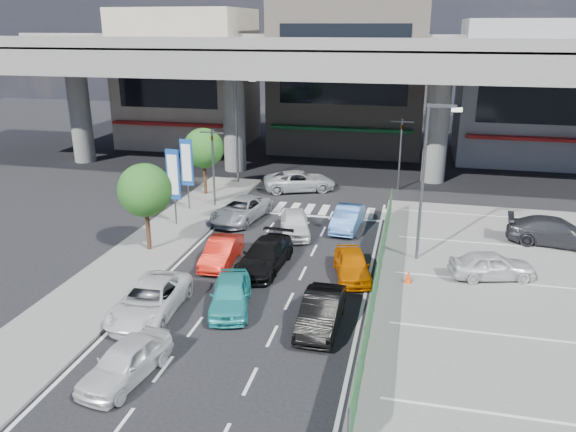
% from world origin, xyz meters
% --- Properties ---
extents(ground, '(120.00, 120.00, 0.00)m').
position_xyz_m(ground, '(0.00, 0.00, 0.00)').
color(ground, black).
rests_on(ground, ground).
extents(parking_lot, '(12.00, 28.00, 0.06)m').
position_xyz_m(parking_lot, '(11.00, 2.00, 0.03)').
color(parking_lot, slate).
rests_on(parking_lot, ground).
extents(sidewalk_left, '(4.00, 30.00, 0.12)m').
position_xyz_m(sidewalk_left, '(-7.00, 4.00, 0.06)').
color(sidewalk_left, slate).
rests_on(sidewalk_left, ground).
extents(fence_run, '(0.16, 22.00, 1.80)m').
position_xyz_m(fence_run, '(5.30, 1.00, 0.90)').
color(fence_run, '#205D2A').
rests_on(fence_run, ground).
extents(expressway, '(64.00, 14.00, 10.75)m').
position_xyz_m(expressway, '(0.00, 22.00, 8.76)').
color(expressway, '#61615C').
rests_on(expressway, ground).
extents(building_west, '(12.00, 10.90, 13.00)m').
position_xyz_m(building_west, '(-16.00, 31.97, 6.49)').
color(building_west, gray).
rests_on(building_west, ground).
extents(building_center, '(14.00, 10.90, 15.00)m').
position_xyz_m(building_center, '(0.00, 32.97, 7.49)').
color(building_center, gray).
rests_on(building_center, ground).
extents(building_east, '(12.00, 10.90, 12.00)m').
position_xyz_m(building_east, '(16.00, 31.97, 5.99)').
color(building_east, gray).
rests_on(building_east, ground).
extents(traffic_light_left, '(1.60, 1.24, 5.20)m').
position_xyz_m(traffic_light_left, '(-6.20, 12.00, 3.94)').
color(traffic_light_left, '#595B60').
rests_on(traffic_light_left, ground).
extents(traffic_light_right, '(1.60, 1.24, 5.20)m').
position_xyz_m(traffic_light_right, '(5.50, 19.00, 3.94)').
color(traffic_light_right, '#595B60').
rests_on(traffic_light_right, ground).
extents(street_lamp_right, '(1.65, 0.22, 8.00)m').
position_xyz_m(street_lamp_right, '(7.17, 6.00, 4.77)').
color(street_lamp_right, '#595B60').
rests_on(street_lamp_right, ground).
extents(street_lamp_left, '(1.65, 0.22, 8.00)m').
position_xyz_m(street_lamp_left, '(-6.33, 18.00, 4.77)').
color(street_lamp_left, '#595B60').
rests_on(street_lamp_left, ground).
extents(signboard_near, '(0.80, 0.14, 4.70)m').
position_xyz_m(signboard_near, '(-7.20, 7.99, 3.06)').
color(signboard_near, '#595B60').
rests_on(signboard_near, ground).
extents(signboard_far, '(0.80, 0.14, 4.70)m').
position_xyz_m(signboard_far, '(-7.60, 10.99, 3.06)').
color(signboard_far, '#595B60').
rests_on(signboard_far, ground).
extents(tree_near, '(2.80, 2.80, 4.80)m').
position_xyz_m(tree_near, '(-7.00, 4.00, 3.39)').
color(tree_near, '#382314').
rests_on(tree_near, ground).
extents(tree_far, '(2.80, 2.80, 4.80)m').
position_xyz_m(tree_far, '(-7.80, 14.50, 3.39)').
color(tree_far, '#382314').
rests_on(tree_far, ground).
extents(van_white_back_left, '(2.20, 4.14, 1.34)m').
position_xyz_m(van_white_back_left, '(-2.58, -6.78, 0.67)').
color(van_white_back_left, silver).
rests_on(van_white_back_left, ground).
extents(sedan_white_mid_left, '(2.56, 5.08, 1.38)m').
position_xyz_m(sedan_white_mid_left, '(-3.78, -2.48, 0.69)').
color(sedan_white_mid_left, silver).
rests_on(sedan_white_mid_left, ground).
extents(taxi_teal_mid, '(2.53, 4.32, 1.38)m').
position_xyz_m(taxi_teal_mid, '(-0.69, -1.20, 0.69)').
color(taxi_teal_mid, teal).
rests_on(taxi_teal_mid, ground).
extents(hatch_black_mid_right, '(1.51, 4.21, 1.38)m').
position_xyz_m(hatch_black_mid_right, '(3.33, -1.89, 0.69)').
color(hatch_black_mid_right, black).
rests_on(hatch_black_mid_right, ground).
extents(taxi_orange_left, '(1.58, 4.02, 1.30)m').
position_xyz_m(taxi_orange_left, '(-2.64, 3.23, 0.65)').
color(taxi_orange_left, red).
rests_on(taxi_orange_left, ground).
extents(sedan_black_mid, '(2.26, 4.88, 1.38)m').
position_xyz_m(sedan_black_mid, '(-0.36, 3.18, 0.69)').
color(sedan_black_mid, black).
rests_on(sedan_black_mid, ground).
extents(taxi_orange_right, '(2.44, 4.14, 1.32)m').
position_xyz_m(taxi_orange_right, '(3.98, 3.11, 0.66)').
color(taxi_orange_right, '#DC6A00').
rests_on(taxi_orange_right, ground).
extents(wagon_silver_front_left, '(3.12, 5.29, 1.38)m').
position_xyz_m(wagon_silver_front_left, '(-3.69, 9.82, 0.69)').
color(wagon_silver_front_left, '#9A9CA1').
rests_on(wagon_silver_front_left, ground).
extents(sedan_white_front_mid, '(2.60, 4.33, 1.38)m').
position_xyz_m(sedan_white_front_mid, '(0.09, 8.15, 0.69)').
color(sedan_white_front_mid, white).
rests_on(sedan_white_front_mid, ground).
extents(kei_truck_front_right, '(1.74, 4.22, 1.36)m').
position_xyz_m(kei_truck_front_right, '(2.93, 9.78, 0.68)').
color(kei_truck_front_right, '#4B78C4').
rests_on(kei_truck_front_right, ground).
extents(crossing_wagon_silver, '(5.70, 4.10, 1.44)m').
position_xyz_m(crossing_wagon_silver, '(-1.51, 17.12, 0.72)').
color(crossing_wagon_silver, '#AEB2B6').
rests_on(crossing_wagon_silver, ground).
extents(parked_sedan_white, '(4.18, 2.46, 1.34)m').
position_xyz_m(parked_sedan_white, '(10.46, 4.36, 0.73)').
color(parked_sedan_white, silver).
rests_on(parked_sedan_white, parking_lot).
extents(parked_sedan_dgrey, '(5.32, 2.69, 1.48)m').
position_xyz_m(parked_sedan_dgrey, '(14.37, 9.69, 0.80)').
color(parked_sedan_dgrey, '#2C2C31').
rests_on(parked_sedan_dgrey, parking_lot).
extents(traffic_cone, '(0.44, 0.44, 0.65)m').
position_xyz_m(traffic_cone, '(6.64, 2.97, 0.39)').
color(traffic_cone, red).
rests_on(traffic_cone, parking_lot).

